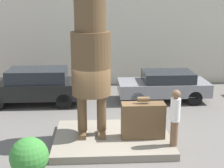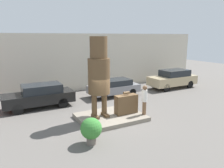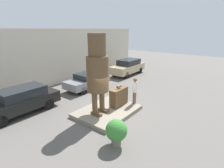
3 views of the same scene
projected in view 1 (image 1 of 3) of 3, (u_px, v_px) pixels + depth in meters
name	position (u px, v px, depth m)	size (l,w,h in m)	color
ground_plane	(112.00, 142.00, 10.32)	(60.00, 60.00, 0.00)	#605B56
pedestal	(112.00, 139.00, 10.29)	(3.77, 2.85, 0.23)	gray
building_backdrop	(104.00, 39.00, 17.18)	(28.00, 0.60, 5.04)	beige
statue_figure	(91.00, 54.00, 9.67)	(1.24, 1.24, 4.58)	brown
giant_suitcase	(143.00, 120.00, 10.01)	(1.38, 0.52, 1.36)	brown
tourist	(175.00, 116.00, 9.31)	(0.30, 0.30, 1.77)	brown
parked_car_black	(34.00, 86.00, 13.97)	(4.64, 1.77, 1.61)	black
parked_car_grey	(164.00, 85.00, 14.47)	(4.14, 1.75, 1.38)	gray
planter_pot	(29.00, 158.00, 7.79)	(0.98, 0.98, 1.24)	#70665B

